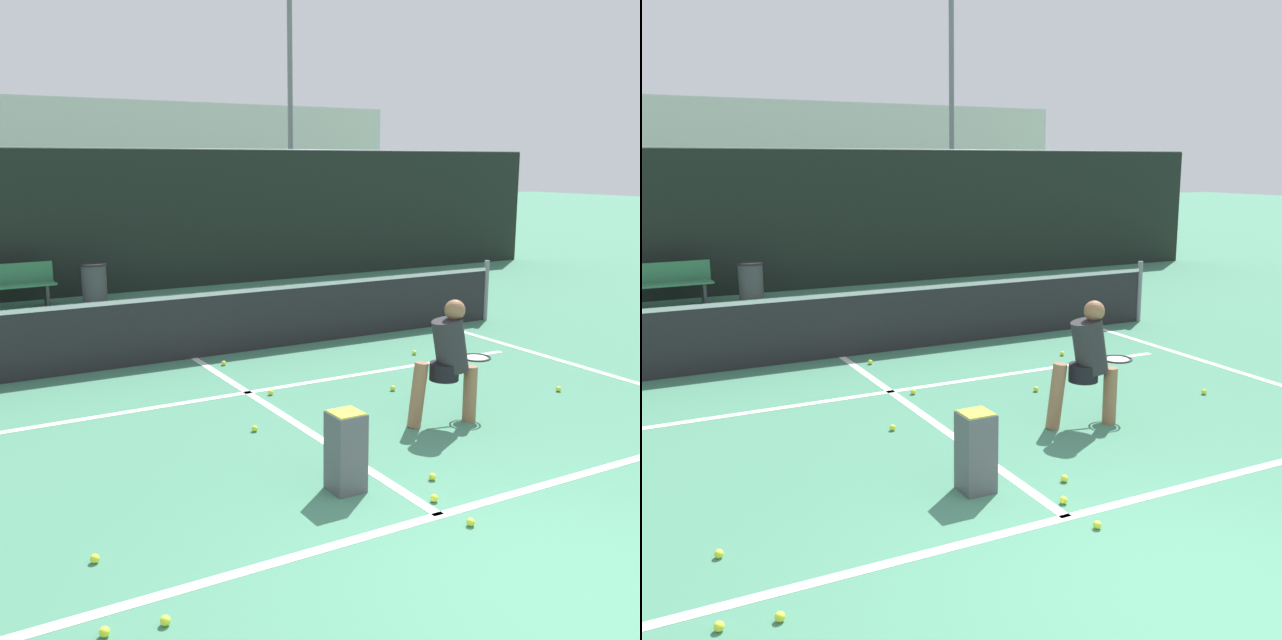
{
  "view_description": "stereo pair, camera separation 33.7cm",
  "coord_description": "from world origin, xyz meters",
  "views": [
    {
      "loc": [
        -3.57,
        -2.99,
        2.78
      ],
      "look_at": [
        0.69,
        4.53,
        0.95
      ],
      "focal_mm": 42.0,
      "sensor_mm": 36.0,
      "label": 1
    },
    {
      "loc": [
        -3.27,
        -3.15,
        2.78
      ],
      "look_at": [
        0.69,
        4.53,
        0.95
      ],
      "focal_mm": 42.0,
      "sensor_mm": 36.0,
      "label": 2
    }
  ],
  "objects": [
    {
      "name": "tennis_ball_scattered_7",
      "position": [
        0.12,
        1.58,
        0.03
      ],
      "size": [
        0.07,
        0.07,
        0.07
      ],
      "primitive_type": "sphere",
      "color": "#D1E033",
      "rests_on": "ground"
    },
    {
      "name": "tennis_ball_scattered_8",
      "position": [
        1.6,
        4.3,
        0.03
      ],
      "size": [
        0.07,
        0.07,
        0.07
      ],
      "primitive_type": "sphere",
      "color": "#D1E033",
      "rests_on": "ground"
    },
    {
      "name": "net",
      "position": [
        0.0,
        7.01,
        0.51
      ],
      "size": [
        11.09,
        0.09,
        1.07
      ],
      "color": "slate",
      "rests_on": "ground"
    },
    {
      "name": "tennis_ball_scattered_3",
      "position": [
        0.1,
        1.1,
        0.03
      ],
      "size": [
        0.07,
        0.07,
        0.07
      ],
      "primitive_type": "sphere",
      "color": "#D1E033",
      "rests_on": "ground"
    },
    {
      "name": "tennis_ball_scattered_0",
      "position": [
        2.89,
        5.6,
        0.03
      ],
      "size": [
        0.07,
        0.07,
        0.07
      ],
      "primitive_type": "sphere",
      "color": "#D1E033",
      "rests_on": "ground"
    },
    {
      "name": "tennis_ball_scattered_5",
      "position": [
        0.23,
        6.43,
        0.03
      ],
      "size": [
        0.07,
        0.07,
        0.07
      ],
      "primitive_type": "sphere",
      "color": "#D1E033",
      "rests_on": "ground"
    },
    {
      "name": "trash_bin",
      "position": [
        -0.21,
        12.14,
        0.4
      ],
      "size": [
        0.51,
        0.51,
        0.79
      ],
      "color": "#3F3F42",
      "rests_on": "ground"
    },
    {
      "name": "court_service_line",
      "position": [
        0.0,
        5.11,
        0.0
      ],
      "size": [
        8.25,
        0.1,
        0.01
      ],
      "primitive_type": "cube",
      "color": "white",
      "rests_on": "ground"
    },
    {
      "name": "tennis_ball_scattered_10",
      "position": [
        -2.58,
        1.99,
        0.03
      ],
      "size": [
        0.07,
        0.07,
        0.07
      ],
      "primitive_type": "sphere",
      "color": "#D1E033",
      "rests_on": "ground"
    },
    {
      "name": "court_sideline_right",
      "position": [
        4.51,
        4.18,
        0.0
      ],
      "size": [
        0.1,
        6.65,
        0.01
      ],
      "primitive_type": "cube",
      "color": "white",
      "rests_on": "ground"
    },
    {
      "name": "floodlight_mast",
      "position": [
        7.39,
        18.21,
        5.19
      ],
      "size": [
        1.1,
        0.24,
        8.11
      ],
      "color": "slate",
      "rests_on": "ground"
    },
    {
      "name": "tennis_ball_scattered_4",
      "position": [
        0.21,
        4.89,
        0.03
      ],
      "size": [
        0.07,
        0.07,
        0.07
      ],
      "primitive_type": "sphere",
      "color": "#D1E033",
      "rests_on": "ground"
    },
    {
      "name": "player_practicing",
      "position": [
        1.43,
        3.05,
        0.73
      ],
      "size": [
        1.17,
        0.52,
        1.37
      ],
      "rotation": [
        0.0,
        0.0,
        -0.21
      ],
      "color": "#8C6042",
      "rests_on": "ground"
    },
    {
      "name": "ball_hopper",
      "position": [
        -0.41,
        2.14,
        0.37
      ],
      "size": [
        0.28,
        0.28,
        0.71
      ],
      "color": "#4C4C51",
      "rests_on": "ground"
    },
    {
      "name": "tennis_ball_scattered_6",
      "position": [
        -2.73,
        1.1,
        0.03
      ],
      "size": [
        0.07,
        0.07,
        0.07
      ],
      "primitive_type": "sphere",
      "color": "#D1E033",
      "rests_on": "ground"
    },
    {
      "name": "tennis_ball_scattered_1",
      "position": [
        0.37,
        1.93,
        0.03
      ],
      "size": [
        0.07,
        0.07,
        0.07
      ],
      "primitive_type": "sphere",
      "color": "#D1E033",
      "rests_on": "ground"
    },
    {
      "name": "tennis_ball_scattered_9",
      "position": [
        3.36,
        3.26,
        0.03
      ],
      "size": [
        0.07,
        0.07,
        0.07
      ],
      "primitive_type": "sphere",
      "color": "#D1E033",
      "rests_on": "ground"
    },
    {
      "name": "court_center_mark",
      "position": [
        0.0,
        4.18,
        0.0
      ],
      "size": [
        0.1,
        5.65,
        0.01
      ],
      "primitive_type": "cube",
      "color": "white",
      "rests_on": "ground"
    },
    {
      "name": "tennis_ball_scattered_2",
      "position": [
        -0.49,
        3.83,
        0.03
      ],
      "size": [
        0.07,
        0.07,
        0.07
      ],
      "primitive_type": "sphere",
      "color": "#D1E033",
      "rests_on": "ground"
    },
    {
      "name": "fence_back",
      "position": [
        0.0,
        13.06,
        1.53
      ],
      "size": [
        24.0,
        0.06,
        3.07
      ],
      "color": "black",
      "rests_on": "ground"
    },
    {
      "name": "court_baseline_near",
      "position": [
        0.0,
        1.36,
        0.0
      ],
      "size": [
        11.0,
        0.1,
        0.01
      ],
      "primitive_type": "cube",
      "color": "white",
      "rests_on": "ground"
    },
    {
      "name": "ground_plane",
      "position": [
        0.0,
        0.0,
        0.0
      ],
      "size": [
        100.0,
        100.0,
        0.0
      ],
      "primitive_type": "plane",
      "color": "#427F60"
    },
    {
      "name": "tennis_ball_scattered_11",
      "position": [
        -2.38,
        1.03,
        0.03
      ],
      "size": [
        0.07,
        0.07,
        0.07
      ],
      "primitive_type": "sphere",
      "color": "#D1E033",
      "rests_on": "ground"
    },
    {
      "name": "courtside_bench",
      "position": [
        -1.84,
        12.32,
        0.48
      ],
      "size": [
        1.82,
        0.44,
        0.86
      ],
      "rotation": [
        0.0,
        0.0,
        0.03
      ],
      "color": "#33724C",
      "rests_on": "ground"
    }
  ]
}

